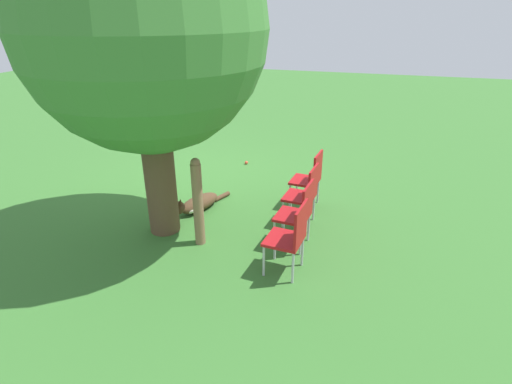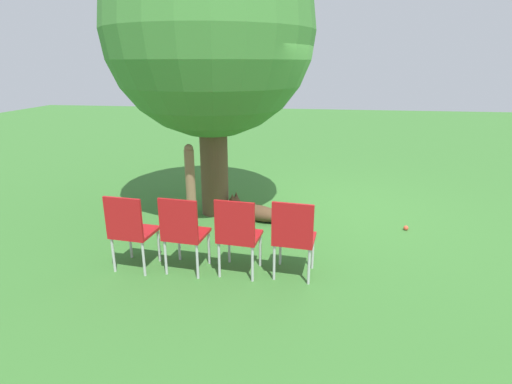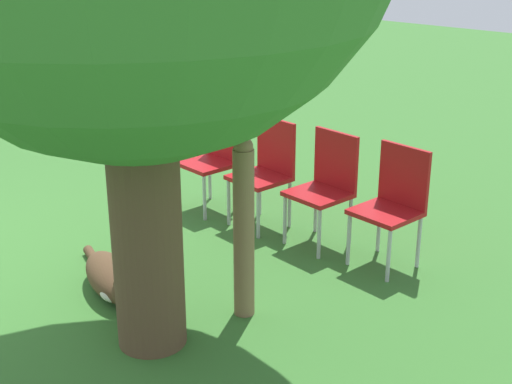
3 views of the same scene
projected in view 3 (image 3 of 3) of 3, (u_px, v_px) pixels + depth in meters
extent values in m
cylinder|color=brown|center=(145.00, 200.00, 4.13)|extent=(0.42, 0.42, 1.89)
ellipsoid|color=#513823|center=(110.00, 276.00, 5.02)|extent=(0.55, 0.81, 0.23)
ellipsoid|color=silver|center=(118.00, 290.00, 4.85)|extent=(0.33, 0.34, 0.14)
sphere|color=#513823|center=(127.00, 292.00, 4.63)|extent=(0.26, 0.26, 0.20)
cylinder|color=silver|center=(132.00, 302.00, 4.54)|extent=(0.11, 0.11, 0.08)
cone|color=#513823|center=(134.00, 274.00, 4.61)|extent=(0.06, 0.06, 0.09)
cone|color=#513823|center=(117.00, 277.00, 4.57)|extent=(0.06, 0.06, 0.09)
cylinder|color=#513823|center=(93.00, 258.00, 5.48)|extent=(0.19, 0.34, 0.07)
cylinder|color=#846647|center=(244.00, 235.00, 4.58)|extent=(0.14, 0.14, 1.15)
sphere|color=#846647|center=(243.00, 146.00, 4.37)|extent=(0.12, 0.12, 0.12)
cube|color=#B21419|center=(207.00, 164.00, 6.38)|extent=(0.46, 0.48, 0.04)
cube|color=#B21419|center=(223.00, 133.00, 6.41)|extent=(0.08, 0.44, 0.46)
cylinder|color=#B7B7BC|center=(204.00, 198.00, 6.21)|extent=(0.03, 0.03, 0.42)
cylinder|color=#B7B7BC|center=(179.00, 187.00, 6.48)|extent=(0.03, 0.03, 0.42)
cylinder|color=#B7B7BC|center=(236.00, 188.00, 6.44)|extent=(0.03, 0.03, 0.42)
cylinder|color=#B7B7BC|center=(210.00, 178.00, 6.70)|extent=(0.03, 0.03, 0.42)
cube|color=#B21419|center=(259.00, 178.00, 6.02)|extent=(0.46, 0.48, 0.04)
cube|color=#B21419|center=(276.00, 145.00, 6.05)|extent=(0.08, 0.44, 0.46)
cylinder|color=#B7B7BC|center=(258.00, 215.00, 5.85)|extent=(0.03, 0.03, 0.42)
cylinder|color=#B7B7BC|center=(229.00, 202.00, 6.12)|extent=(0.03, 0.03, 0.42)
cylinder|color=#B7B7BC|center=(290.00, 204.00, 6.08)|extent=(0.03, 0.03, 0.42)
cylinder|color=#B7B7BC|center=(260.00, 192.00, 6.34)|extent=(0.03, 0.03, 0.42)
cube|color=#B21419|center=(318.00, 194.00, 5.65)|extent=(0.46, 0.48, 0.04)
cube|color=#B21419|center=(336.00, 160.00, 5.69)|extent=(0.08, 0.44, 0.46)
cylinder|color=#B7B7BC|center=(319.00, 234.00, 5.49)|extent=(0.03, 0.03, 0.42)
cylinder|color=#B7B7BC|center=(285.00, 220.00, 5.75)|extent=(0.03, 0.03, 0.42)
cylinder|color=#B7B7BC|center=(350.00, 222.00, 5.71)|extent=(0.03, 0.03, 0.42)
cylinder|color=#B7B7BC|center=(316.00, 209.00, 5.98)|extent=(0.03, 0.03, 0.42)
cube|color=#B21419|center=(386.00, 213.00, 5.29)|extent=(0.46, 0.48, 0.04)
cube|color=#B21419|center=(404.00, 175.00, 5.32)|extent=(0.08, 0.44, 0.46)
cylinder|color=#B7B7BC|center=(389.00, 256.00, 5.13)|extent=(0.03, 0.03, 0.42)
cylinder|color=#B7B7BC|center=(349.00, 239.00, 5.39)|extent=(0.03, 0.03, 0.42)
cylinder|color=#B7B7BC|center=(419.00, 242.00, 5.35)|extent=(0.03, 0.03, 0.42)
cylinder|color=#B7B7BC|center=(379.00, 227.00, 5.62)|extent=(0.03, 0.03, 0.42)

